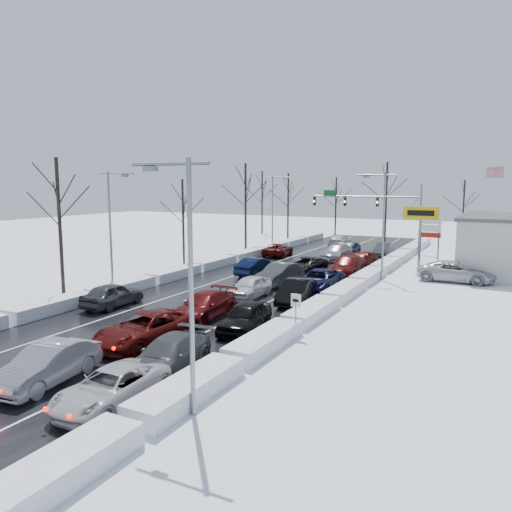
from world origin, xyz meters
The scene contains 44 objects.
ground centered at (0.00, 0.00, 0.00)m, with size 160.00×160.00×0.00m, color white.
road_surface centered at (0.00, 2.00, 0.01)m, with size 14.00×84.00×0.01m, color black.
snow_bank_left centered at (-7.60, 2.00, 0.00)m, with size 1.58×72.00×0.79m, color white.
snow_bank_right centered at (7.60, 2.00, 0.00)m, with size 1.58×72.00×0.79m, color white.
traffic_signal_mast centered at (3.45, 27.99, 5.48)m, with size 13.28×0.39×8.00m.
tires_plus_sign centered at (10.50, 15.99, 4.99)m, with size 3.20×0.34×6.00m.
used_vehicles_sign centered at (10.50, 22.00, 3.32)m, with size 2.20×0.22×4.65m.
speed_limit_sign centered at (8.20, -8.00, 1.63)m, with size 0.55×0.09×2.35m.
flagpole centered at (15.17, 30.00, 5.93)m, with size 1.87×1.20×10.00m.
streetlight_se centered at (8.30, -18.00, 5.31)m, with size 3.20×0.25×9.00m.
streetlight_ne centered at (8.30, 10.00, 5.31)m, with size 3.20×0.25×9.00m.
streetlight_sw centered at (-8.30, -4.00, 5.31)m, with size 3.20×0.25×9.00m.
streetlight_nw centered at (-8.30, 24.00, 5.31)m, with size 3.20×0.25×9.00m.
tree_left_b centered at (-11.50, -6.00, 6.99)m, with size 4.00×4.00×10.00m.
tree_left_c centered at (-10.50, 8.00, 5.94)m, with size 3.40×3.40×8.50m.
tree_left_d centered at (-11.20, 22.00, 7.33)m, with size 4.20×4.20×10.50m.
tree_left_e centered at (-10.80, 34.00, 6.64)m, with size 3.80×3.80×9.50m.
tree_far_a centered at (-18.00, 40.00, 6.99)m, with size 4.00×4.00×10.00m.
tree_far_b centered at (-6.00, 41.00, 6.29)m, with size 3.60×3.60×9.00m.
tree_far_c centered at (2.00, 39.00, 7.68)m, with size 4.40×4.40×11.00m.
tree_far_d centered at (12.00, 40.50, 5.94)m, with size 3.40×3.40×8.50m.
queued_car_1 centered at (1.64, -18.46, 0.00)m, with size 1.72×4.92×1.62m, color #95979C.
queued_car_2 centered at (1.93, -12.62, 0.00)m, with size 2.70×5.86×1.63m, color #4D0C0A.
queued_car_3 centered at (1.78, -7.08, 0.00)m, with size 2.18×5.36×1.55m, color #540B0D.
queued_car_4 centered at (1.67, -1.02, 0.00)m, with size 1.83×4.55×1.55m, color silver.
queued_car_5 centered at (1.60, 4.24, 0.00)m, with size 1.81×5.20×1.71m, color #404346.
queued_car_6 centered at (1.64, 9.76, 0.00)m, with size 2.45×5.32×1.48m, color black.
queued_car_7 centered at (1.61, 18.77, 0.00)m, with size 2.30×5.65×1.64m, color gray.
queued_car_8 centered at (1.64, 24.03, 0.00)m, with size 1.66×4.11×1.40m, color black.
queued_car_10 centered at (5.37, -18.76, 0.00)m, with size 2.28×4.93×1.37m, color silver.
queued_car_11 centered at (5.22, -15.09, 0.00)m, with size 2.10×5.15×1.50m, color #414346.
queued_car_12 centered at (5.30, -8.31, 0.00)m, with size 1.91×4.76×1.62m, color black.
queued_car_13 centered at (5.32, -1.00, 0.00)m, with size 1.72×4.92×1.62m, color black.
queued_car_14 centered at (5.26, 3.56, 0.00)m, with size 2.62×5.69×1.58m, color black.
queued_car_15 centered at (5.32, 10.47, 0.00)m, with size 2.42×5.94×1.72m, color #48090A.
queued_car_16 centered at (5.08, 16.39, 0.00)m, with size 1.73×4.30×1.46m, color #4F0A0A.
queued_car_17 centered at (5.30, 24.38, 0.00)m, with size 1.52×4.37×1.44m, color #3F4244.
oncoming_car_0 centered at (-1.79, 6.88, 0.00)m, with size 1.70×4.89×1.61m, color #0B1432.
oncoming_car_1 centered at (-5.13, 18.48, 0.00)m, with size 2.37×5.15×1.43m, color #520C0B.
oncoming_car_2 centered at (-1.78, 30.09, 0.00)m, with size 2.10×5.15×1.50m, color silver.
oncoming_car_3 centered at (-5.21, -7.48, 0.00)m, with size 1.91×4.75×1.62m, color #3B3E40.
parked_car_0 centered at (14.18, 12.06, 0.00)m, with size 2.83×6.13×1.70m, color silver.
parked_car_1 centered at (17.19, 16.34, 0.00)m, with size 2.11×5.19×1.51m, color #4A0911.
parked_car_2 centered at (14.88, 23.37, 0.00)m, with size 1.89×4.70×1.60m, color black.
Camera 1 is at (18.19, -31.82, 8.18)m, focal length 35.00 mm.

